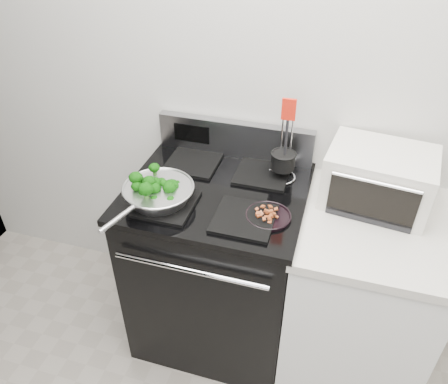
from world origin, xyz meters
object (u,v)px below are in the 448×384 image
at_px(toaster_oven, 378,178).
at_px(gas_range, 218,263).
at_px(bacon_plate, 268,214).
at_px(skillet, 158,193).
at_px(utensil_holder, 283,165).

bearing_deg(toaster_oven, gas_range, -160.37).
height_order(bacon_plate, toaster_oven, toaster_oven).
height_order(gas_range, skillet, gas_range).
relative_size(utensil_holder, toaster_oven, 0.85).
relative_size(skillet, utensil_holder, 1.19).
bearing_deg(utensil_holder, bacon_plate, -91.40).
relative_size(skillet, toaster_oven, 1.01).
bearing_deg(gas_range, skillet, -141.72).
relative_size(gas_range, bacon_plate, 6.04).
bearing_deg(gas_range, bacon_plate, -26.62).
distance_m(gas_range, skillet, 0.57).
bearing_deg(skillet, toaster_oven, 36.35).
xyz_separation_m(bacon_plate, toaster_oven, (0.41, 0.27, 0.08)).
xyz_separation_m(gas_range, toaster_oven, (0.67, 0.14, 0.55)).
bearing_deg(skillet, utensil_holder, 52.20).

